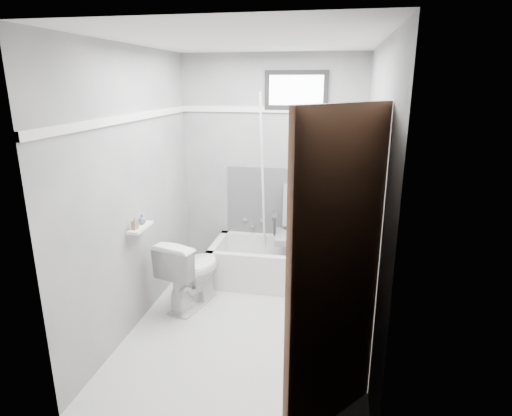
% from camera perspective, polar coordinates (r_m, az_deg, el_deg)
% --- Properties ---
extents(floor, '(2.60, 2.60, 0.00)m').
position_cam_1_polar(floor, '(3.99, -0.96, -15.36)').
color(floor, silver).
rests_on(floor, ground).
extents(ceiling, '(2.60, 2.60, 0.00)m').
position_cam_1_polar(ceiling, '(3.40, -1.17, 21.47)').
color(ceiling, silver).
rests_on(ceiling, floor).
extents(wall_back, '(2.00, 0.02, 2.40)m').
position_cam_1_polar(wall_back, '(4.75, 2.13, 5.51)').
color(wall_back, slate).
rests_on(wall_back, floor).
extents(wall_front, '(2.00, 0.02, 2.40)m').
position_cam_1_polar(wall_front, '(2.32, -7.63, -6.65)').
color(wall_front, slate).
rests_on(wall_front, floor).
extents(wall_left, '(0.02, 2.60, 2.40)m').
position_cam_1_polar(wall_left, '(3.83, -15.88, 2.19)').
color(wall_left, slate).
rests_on(wall_left, floor).
extents(wall_right, '(0.02, 2.60, 2.40)m').
position_cam_1_polar(wall_right, '(3.45, 15.42, 0.69)').
color(wall_right, slate).
rests_on(wall_right, floor).
extents(bathtub, '(1.50, 0.70, 0.42)m').
position_cam_1_polar(bathtub, '(4.68, 3.40, -7.43)').
color(bathtub, silver).
rests_on(bathtub, floor).
extents(office_chair, '(0.57, 0.57, 0.92)m').
position_cam_1_polar(office_chair, '(4.57, 5.43, -3.05)').
color(office_chair, slate).
rests_on(office_chair, bathtub).
extents(toilet, '(0.57, 0.79, 0.69)m').
position_cam_1_polar(toilet, '(4.21, -8.59, -8.37)').
color(toilet, white).
rests_on(toilet, floor).
extents(door, '(0.78, 0.78, 2.00)m').
position_cam_1_polar(door, '(2.33, 16.87, -12.51)').
color(door, '#54311F').
rests_on(door, floor).
extents(window, '(0.66, 0.04, 0.40)m').
position_cam_1_polar(window, '(4.62, 5.39, 15.37)').
color(window, black).
rests_on(window, wall_back).
extents(backerboard, '(1.50, 0.02, 0.78)m').
position_cam_1_polar(backerboard, '(4.81, 5.01, 0.68)').
color(backerboard, '#4C4C4F').
rests_on(backerboard, wall_back).
extents(trim_back, '(2.00, 0.02, 0.06)m').
position_cam_1_polar(trim_back, '(4.66, 2.19, 12.98)').
color(trim_back, white).
rests_on(trim_back, wall_back).
extents(trim_left, '(0.02, 2.60, 0.06)m').
position_cam_1_polar(trim_left, '(3.73, -16.45, 11.46)').
color(trim_left, white).
rests_on(trim_left, wall_left).
extents(pole, '(0.02, 0.39, 1.92)m').
position_cam_1_polar(pole, '(4.56, 0.92, 3.13)').
color(pole, white).
rests_on(pole, bathtub).
extents(shelf, '(0.10, 0.32, 0.02)m').
position_cam_1_polar(shelf, '(3.81, -15.15, -2.53)').
color(shelf, white).
rests_on(shelf, wall_left).
extents(soap_bottle_a, '(0.06, 0.06, 0.10)m').
position_cam_1_polar(soap_bottle_a, '(3.73, -15.88, -1.96)').
color(soap_bottle_a, olive).
rests_on(soap_bottle_a, shelf).
extents(soap_bottle_b, '(0.10, 0.10, 0.09)m').
position_cam_1_polar(soap_bottle_b, '(3.85, -14.97, -1.40)').
color(soap_bottle_b, slate).
rests_on(soap_bottle_b, shelf).
extents(faucet, '(0.26, 0.10, 0.16)m').
position_cam_1_polar(faucet, '(4.92, -0.31, -1.91)').
color(faucet, silver).
rests_on(faucet, wall_back).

